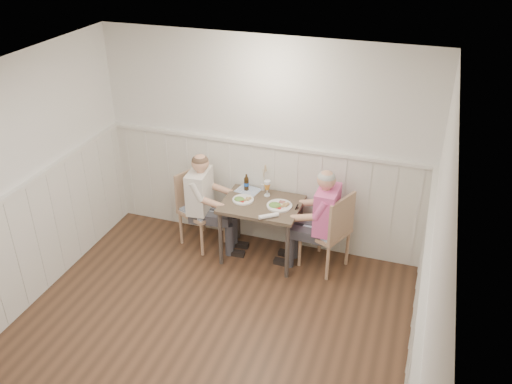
% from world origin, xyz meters
% --- Properties ---
extents(ground_plane, '(4.50, 4.50, 0.00)m').
position_xyz_m(ground_plane, '(0.00, 0.00, 0.00)').
color(ground_plane, '#432C1D').
extents(room_shell, '(4.04, 4.54, 2.60)m').
position_xyz_m(room_shell, '(0.00, 0.00, 1.52)').
color(room_shell, white).
rests_on(room_shell, ground).
extents(wainscot, '(4.00, 4.49, 1.34)m').
position_xyz_m(wainscot, '(0.00, 0.69, 0.69)').
color(wainscot, silver).
rests_on(wainscot, ground).
extents(dining_table, '(0.92, 0.70, 0.75)m').
position_xyz_m(dining_table, '(0.12, 1.84, 0.65)').
color(dining_table, '#493E35').
rests_on(dining_table, ground).
extents(chair_right, '(0.62, 0.62, 0.99)m').
position_xyz_m(chair_right, '(0.93, 1.88, 0.54)').
color(chair_right, '#A77352').
rests_on(chair_right, ground).
extents(chair_left, '(0.60, 0.60, 0.96)m').
position_xyz_m(chair_left, '(-0.73, 1.91, 0.52)').
color(chair_left, '#A77352').
rests_on(chair_left, ground).
extents(man_in_pink, '(0.60, 0.42, 1.30)m').
position_xyz_m(man_in_pink, '(0.85, 1.84, 0.55)').
color(man_in_pink, '#3F3F47').
rests_on(man_in_pink, ground).
extents(diner_cream, '(0.62, 0.43, 1.29)m').
position_xyz_m(diner_cream, '(-0.62, 1.81, 0.54)').
color(diner_cream, '#3F3F47').
rests_on(diner_cream, ground).
extents(plate_man, '(0.30, 0.30, 0.07)m').
position_xyz_m(plate_man, '(0.33, 1.82, 0.77)').
color(plate_man, white).
rests_on(plate_man, dining_table).
extents(plate_diner, '(0.25, 0.25, 0.06)m').
position_xyz_m(plate_diner, '(-0.12, 1.82, 0.77)').
color(plate_diner, white).
rests_on(plate_diner, dining_table).
extents(beer_glass_a, '(0.08, 0.08, 0.20)m').
position_xyz_m(beer_glass_a, '(0.12, 2.03, 0.88)').
color(beer_glass_a, silver).
rests_on(beer_glass_a, dining_table).
extents(beer_glass_b, '(0.06, 0.06, 0.16)m').
position_xyz_m(beer_glass_b, '(0.12, 2.06, 0.86)').
color(beer_glass_b, silver).
rests_on(beer_glass_b, dining_table).
extents(beer_bottle, '(0.06, 0.06, 0.21)m').
position_xyz_m(beer_bottle, '(-0.16, 2.08, 0.84)').
color(beer_bottle, black).
rests_on(beer_bottle, dining_table).
extents(rolled_napkin, '(0.21, 0.18, 0.05)m').
position_xyz_m(rolled_napkin, '(0.29, 1.55, 0.78)').
color(rolled_napkin, white).
rests_on(rolled_napkin, dining_table).
extents(grass_vase, '(0.04, 0.04, 0.36)m').
position_xyz_m(grass_vase, '(0.03, 2.15, 0.91)').
color(grass_vase, silver).
rests_on(grass_vase, dining_table).
extents(gingham_mat, '(0.31, 0.27, 0.01)m').
position_xyz_m(gingham_mat, '(-0.13, 2.08, 0.75)').
color(gingham_mat, '#6388C2').
rests_on(gingham_mat, dining_table).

